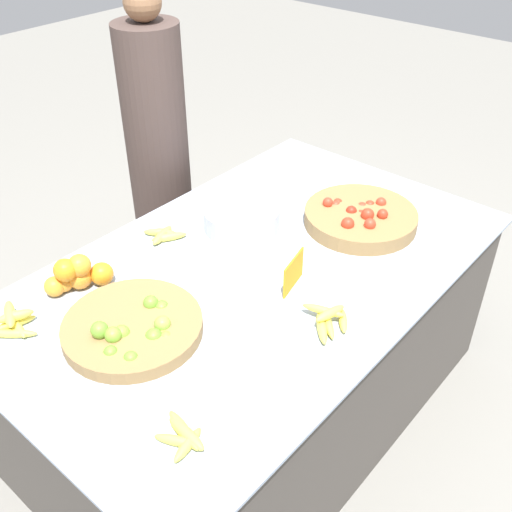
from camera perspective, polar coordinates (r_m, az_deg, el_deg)
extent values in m
plane|color=gray|center=(2.66, 0.00, -13.97)|extent=(12.00, 12.00, 0.00)
cube|color=#4C4742|center=(2.40, 0.00, -8.32)|extent=(1.82, 1.11, 0.73)
cube|color=#99A8BC|center=(2.15, 0.00, -1.21)|extent=(1.89, 1.15, 0.01)
cylinder|color=olive|center=(1.91, -11.66, -6.66)|extent=(0.44, 0.44, 0.05)
sphere|color=#89BC42|center=(1.90, -12.71, -6.98)|extent=(0.04, 0.04, 0.04)
sphere|color=#7AB238|center=(1.85, -13.46, -7.33)|extent=(0.05, 0.05, 0.05)
sphere|color=#7AB238|center=(1.87, -12.66, -7.19)|extent=(0.05, 0.05, 0.05)
sphere|color=#89BC42|center=(1.87, -8.90, -6.40)|extent=(0.05, 0.05, 0.05)
sphere|color=#6BA333|center=(1.95, -8.97, -4.91)|extent=(0.05, 0.05, 0.05)
sphere|color=#7AB238|center=(1.85, -8.55, -7.80)|extent=(0.05, 0.05, 0.05)
sphere|color=#6BA333|center=(1.79, -11.83, -9.53)|extent=(0.05, 0.05, 0.05)
sphere|color=#6BA333|center=(1.95, -9.99, -4.42)|extent=(0.05, 0.05, 0.05)
sphere|color=#6BA333|center=(1.86, -14.68, -6.84)|extent=(0.05, 0.05, 0.05)
sphere|color=#6BA333|center=(1.82, -13.67, -8.93)|extent=(0.04, 0.04, 0.04)
sphere|color=#6BA333|center=(1.85, -9.71, -7.59)|extent=(0.05, 0.05, 0.05)
cylinder|color=olive|center=(2.41, 9.92, 3.61)|extent=(0.44, 0.44, 0.06)
sphere|color=red|center=(2.46, 7.79, 4.97)|extent=(0.04, 0.04, 0.04)
sphere|color=red|center=(2.29, 8.73, 3.04)|extent=(0.05, 0.05, 0.05)
sphere|color=red|center=(2.45, 11.06, 4.17)|extent=(0.05, 0.05, 0.05)
sphere|color=red|center=(2.44, 7.58, 4.76)|extent=(0.04, 0.04, 0.04)
sphere|color=red|center=(2.46, 11.83, 5.01)|extent=(0.04, 0.04, 0.04)
sphere|color=red|center=(2.39, 9.05, 4.23)|extent=(0.04, 0.04, 0.04)
sphere|color=red|center=(2.37, 11.94, 2.79)|extent=(0.05, 0.05, 0.05)
sphere|color=red|center=(2.36, 11.97, 3.91)|extent=(0.04, 0.04, 0.04)
sphere|color=red|center=(2.40, 9.95, 3.89)|extent=(0.04, 0.04, 0.04)
sphere|color=red|center=(2.45, 10.04, 4.48)|extent=(0.05, 0.05, 0.05)
sphere|color=red|center=(2.39, 10.43, 3.76)|extent=(0.05, 0.05, 0.05)
sphere|color=red|center=(2.46, 10.78, 4.74)|extent=(0.04, 0.04, 0.04)
sphere|color=red|center=(2.47, 9.78, 4.43)|extent=(0.04, 0.04, 0.04)
sphere|color=red|center=(2.30, 10.80, 3.01)|extent=(0.04, 0.04, 0.04)
sphere|color=red|center=(2.41, 6.78, 5.12)|extent=(0.04, 0.04, 0.04)
sphere|color=red|center=(2.40, 9.73, 3.32)|extent=(0.04, 0.04, 0.04)
sphere|color=red|center=(2.35, 10.58, 3.90)|extent=(0.05, 0.05, 0.05)
sphere|color=orange|center=(2.12, -14.47, -1.65)|extent=(0.08, 0.08, 0.08)
sphere|color=orange|center=(2.13, -17.88, -2.38)|extent=(0.07, 0.07, 0.07)
sphere|color=orange|center=(2.13, -16.35, -2.00)|extent=(0.08, 0.08, 0.08)
sphere|color=orange|center=(2.12, -18.63, -2.76)|extent=(0.07, 0.07, 0.07)
sphere|color=orange|center=(2.12, -16.45, -1.96)|extent=(0.08, 0.08, 0.08)
sphere|color=orange|center=(2.08, -17.71, -1.29)|extent=(0.08, 0.08, 0.08)
sphere|color=orange|center=(2.09, -16.47, -0.87)|extent=(0.08, 0.08, 0.08)
cylinder|color=#B7B7BF|center=(2.35, -1.38, 3.67)|extent=(0.30, 0.30, 0.09)
cube|color=orange|center=(2.04, 3.66, -1.52)|extent=(0.15, 0.04, 0.12)
ellipsoid|color=#EFDB4C|center=(1.62, -6.65, -16.45)|extent=(0.05, 0.14, 0.03)
ellipsoid|color=#EFDB4C|center=(1.63, -6.91, -16.14)|extent=(0.07, 0.15, 0.03)
ellipsoid|color=#EFDB4C|center=(1.61, -7.53, -17.06)|extent=(0.08, 0.12, 0.03)
ellipsoid|color=#EFDB4C|center=(1.60, -6.52, -17.42)|extent=(0.12, 0.05, 0.03)
ellipsoid|color=#EFDB4C|center=(1.93, 8.30, -6.12)|extent=(0.11, 0.09, 0.03)
ellipsoid|color=#EFDB4C|center=(1.89, 6.28, -6.80)|extent=(0.13, 0.12, 0.03)
ellipsoid|color=#EFDB4C|center=(1.92, 6.84, -6.30)|extent=(0.12, 0.13, 0.03)
ellipsoid|color=#EFDB4C|center=(1.92, 6.40, -5.16)|extent=(0.07, 0.14, 0.03)
ellipsoid|color=#EFDB4C|center=(1.91, 7.07, -5.44)|extent=(0.12, 0.06, 0.03)
ellipsoid|color=#EFDB4C|center=(2.03, -21.83, -6.28)|extent=(0.05, 0.13, 0.03)
ellipsoid|color=#EFDB4C|center=(2.01, -22.24, -6.85)|extent=(0.12, 0.14, 0.03)
ellipsoid|color=#EFDB4C|center=(2.04, -22.34, -6.11)|extent=(0.16, 0.07, 0.03)
ellipsoid|color=#EFDB4C|center=(2.04, -22.41, -5.13)|extent=(0.09, 0.13, 0.04)
ellipsoid|color=#EFDB4C|center=(2.03, -21.98, -5.33)|extent=(0.12, 0.08, 0.03)
ellipsoid|color=#EFDB4C|center=(2.31, -8.27, 1.81)|extent=(0.13, 0.10, 0.03)
ellipsoid|color=#EFDB4C|center=(2.32, -8.91, 1.98)|extent=(0.14, 0.07, 0.03)
ellipsoid|color=#EFDB4C|center=(2.33, -8.51, 2.18)|extent=(0.06, 0.11, 0.03)
ellipsoid|color=#EFDB4C|center=(2.34, -9.14, 2.24)|extent=(0.10, 0.12, 0.03)
cylinder|color=#473833|center=(2.89, -9.10, 7.69)|extent=(0.28, 0.28, 1.39)
sphere|color=#896042|center=(2.63, -10.79, 22.69)|extent=(0.16, 0.16, 0.16)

